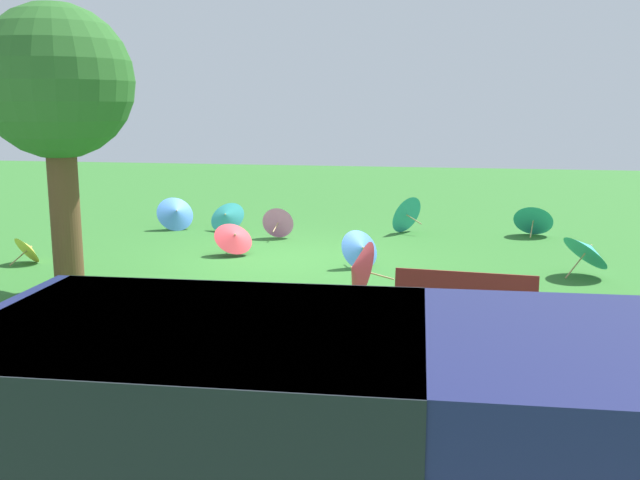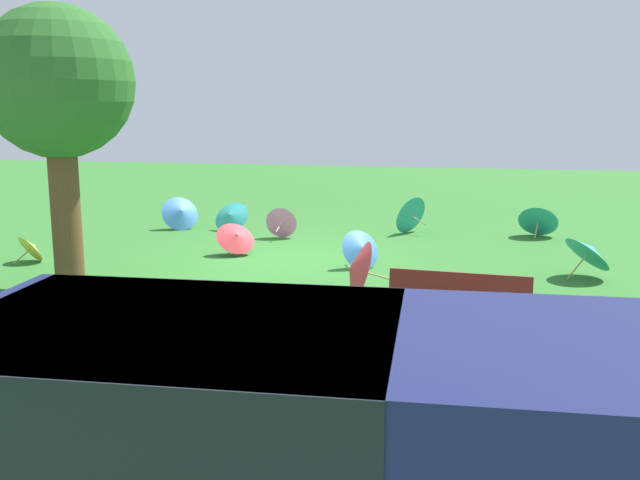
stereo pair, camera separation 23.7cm
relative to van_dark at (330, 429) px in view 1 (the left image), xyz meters
The scene contains 14 objects.
ground 8.84m from the van_dark, 74.39° to the right, with size 40.00×40.00×0.00m, color #2D6B28.
van_dark is the anchor object (origin of this frame).
park_bench 4.44m from the van_dark, 100.93° to the right, with size 1.63×0.60×0.90m.
shade_tree 7.97m from the van_dark, 49.21° to the right, with size 2.23×2.23×4.21m.
parasol_pink_0 11.00m from the van_dark, 74.49° to the right, with size 0.67×0.68×0.68m.
parasol_teal_0 11.88m from the van_dark, 69.04° to the right, with size 0.88×0.76×0.68m.
parasol_teal_1 11.70m from the van_dark, 88.12° to the right, with size 0.86×0.94×0.85m.
parasol_teal_2 12.06m from the van_dark, 101.32° to the right, with size 0.94×0.86×0.77m.
parasol_yellow_0 9.95m from the van_dark, 47.78° to the right, with size 0.69×0.64×0.53m.
parasol_blue_0 12.33m from the van_dark, 63.91° to the right, with size 1.01×0.98×0.79m.
parasol_red_0 6.14m from the van_dark, 83.79° to the right, with size 0.87×0.96×0.88m.
parasol_red_2 9.28m from the van_dark, 69.08° to the right, with size 0.96×0.95×0.65m.
parasol_teal_3 8.59m from the van_dark, 109.29° to the right, with size 1.02×1.06×0.79m.
parasol_blue_1 8.12m from the van_dark, 83.91° to the right, with size 0.82×0.80×0.68m.
Camera 1 is at (-3.03, 12.27, 2.76)m, focal length 40.04 mm.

